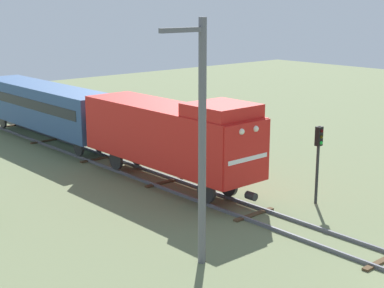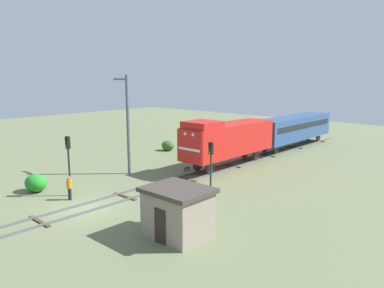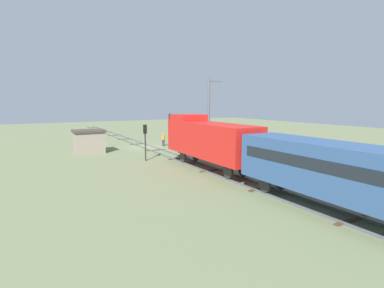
{
  "view_description": "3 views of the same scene",
  "coord_description": "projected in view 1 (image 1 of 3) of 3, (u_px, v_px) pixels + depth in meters",
  "views": [
    {
      "loc": [
        -18.34,
        -7.1,
        9.2
      ],
      "look_at": [
        0.89,
        14.77,
        2.19
      ],
      "focal_mm": 55.0,
      "sensor_mm": 36.0,
      "label": 1
    },
    {
      "loc": [
        21.06,
        -12.7,
        8.67
      ],
      "look_at": [
        -1.26,
        11.76,
        2.59
      ],
      "focal_mm": 35.0,
      "sensor_mm": 36.0,
      "label": 2
    },
    {
      "loc": [
        14.01,
        37.35,
        5.94
      ],
      "look_at": [
        0.03,
        12.49,
        1.95
      ],
      "focal_mm": 28.0,
      "sensor_mm": 36.0,
      "label": 3
    }
  ],
  "objects": [
    {
      "name": "passenger_car_leading",
      "position": [
        45.0,
        105.0,
        39.5
      ],
      "size": [
        2.84,
        14.0,
        3.66
      ],
      "color": "#2D4C7A",
      "rests_on": "railway_track"
    },
    {
      "name": "traffic_signal_mid",
      "position": [
        318.0,
        150.0,
        27.1
      ],
      "size": [
        0.32,
        0.34,
        3.69
      ],
      "color": "#262628",
      "rests_on": "ground"
    },
    {
      "name": "locomotive",
      "position": [
        171.0,
        133.0,
        29.7
      ],
      "size": [
        2.9,
        11.6,
        4.6
      ],
      "color": "red",
      "rests_on": "railway_track"
    },
    {
      "name": "catenary_mast",
      "position": [
        201.0,
        139.0,
        20.29
      ],
      "size": [
        1.94,
        0.28,
        8.75
      ],
      "color": "#595960",
      "rests_on": "ground"
    }
  ]
}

